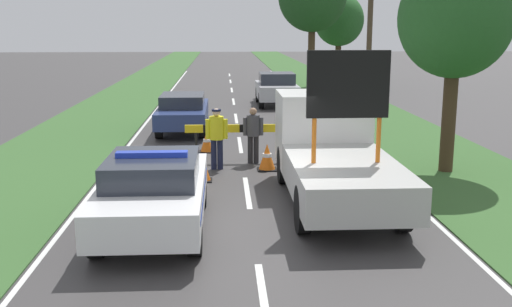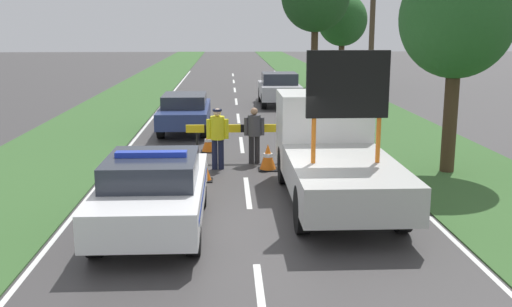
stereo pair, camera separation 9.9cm
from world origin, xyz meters
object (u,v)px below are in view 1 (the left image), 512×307
object	(u,v)px
traffic_cone_near_police	(207,142)
traffic_cone_near_truck	(267,157)
work_truck	(332,150)
traffic_cone_centre_front	(348,152)
police_car	(154,190)
roadside_tree_near_left	(339,20)
traffic_cone_lane_edge	(202,168)
utility_pole	(370,16)
queued_car_sedan_silver	(276,88)
traffic_cone_behind_barrier	(153,169)
police_officer	(217,133)
pedestrian_civilian	(253,131)
queued_car_hatch_blue	(183,111)
roadside_tree_near_right	(456,20)
road_barrier	(239,131)

from	to	relation	value
traffic_cone_near_police	traffic_cone_near_truck	xyz separation A→B (m)	(1.68, -2.44, 0.04)
work_truck	traffic_cone_centre_front	size ratio (longest dim) A/B	11.87
police_car	traffic_cone_near_police	xyz separation A→B (m)	(0.82, 7.12, -0.45)
traffic_cone_near_police	roadside_tree_near_left	distance (m)	22.48
traffic_cone_lane_edge	utility_pole	bearing A→B (deg)	52.72
queued_car_sedan_silver	utility_pole	world-z (taller)	utility_pole
police_car	queued_car_sedan_silver	distance (m)	18.56
traffic_cone_behind_barrier	traffic_cone_lane_edge	size ratio (longest dim) A/B	0.79
work_truck	police_car	bearing A→B (deg)	30.22
queued_car_sedan_silver	utility_pole	distance (m)	7.94
police_officer	queued_car_sedan_silver	distance (m)	13.59
traffic_cone_near_truck	traffic_cone_behind_barrier	bearing A→B (deg)	-165.29
traffic_cone_near_truck	traffic_cone_lane_edge	world-z (taller)	traffic_cone_near_truck
pedestrian_civilian	queued_car_hatch_blue	size ratio (longest dim) A/B	0.34
pedestrian_civilian	queued_car_sedan_silver	bearing A→B (deg)	92.21
police_officer	queued_car_hatch_blue	distance (m)	6.23
work_truck	traffic_cone_behind_barrier	world-z (taller)	work_truck
pedestrian_civilian	traffic_cone_centre_front	distance (m)	2.86
police_officer	roadside_tree_near_right	world-z (taller)	roadside_tree_near_right
traffic_cone_near_truck	queued_car_hatch_blue	bearing A→B (deg)	112.96
traffic_cone_near_truck	police_officer	bearing A→B (deg)	173.54
work_truck	police_officer	size ratio (longest dim) A/B	3.47
traffic_cone_lane_edge	queued_car_sedan_silver	size ratio (longest dim) A/B	0.16
police_officer	traffic_cone_near_police	world-z (taller)	police_officer
queued_car_sedan_silver	utility_pole	size ratio (longest dim) A/B	0.49
traffic_cone_behind_barrier	utility_pole	distance (m)	11.30
road_barrier	roadside_tree_near_right	size ratio (longest dim) A/B	0.56
traffic_cone_near_truck	queued_car_sedan_silver	distance (m)	13.54
roadside_tree_near_left	roadside_tree_near_right	bearing A→B (deg)	-93.79
work_truck	police_officer	world-z (taller)	work_truck
police_officer	traffic_cone_lane_edge	bearing A→B (deg)	52.51
traffic_cone_centre_front	queued_car_hatch_blue	size ratio (longest dim) A/B	0.11
traffic_cone_lane_edge	road_barrier	bearing A→B (deg)	65.85
roadside_tree_near_left	queued_car_hatch_blue	bearing A→B (deg)	-118.00
pedestrian_civilian	queued_car_sedan_silver	distance (m)	12.76
traffic_cone_near_police	queued_car_sedan_silver	world-z (taller)	queued_car_sedan_silver
pedestrian_civilian	traffic_cone_near_police	distance (m)	2.20
road_barrier	queued_car_hatch_blue	bearing A→B (deg)	107.90
traffic_cone_centre_front	utility_pole	size ratio (longest dim) A/B	0.06
police_officer	traffic_cone_near_police	distance (m)	2.41
utility_pole	police_car	bearing A→B (deg)	-120.67
traffic_cone_near_truck	traffic_cone_lane_edge	size ratio (longest dim) A/B	1.09
traffic_cone_lane_edge	queued_car_sedan_silver	distance (m)	14.89
road_barrier	traffic_cone_lane_edge	distance (m)	2.50
pedestrian_civilian	traffic_cone_lane_edge	distance (m)	2.43
pedestrian_civilian	traffic_cone_behind_barrier	size ratio (longest dim) A/B	3.08
police_officer	traffic_cone_lane_edge	distance (m)	1.45
police_officer	queued_car_hatch_blue	xyz separation A→B (m)	(-1.29, 6.09, -0.25)
police_car	pedestrian_civilian	bearing A→B (deg)	65.78
road_barrier	utility_pole	bearing A→B (deg)	45.75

